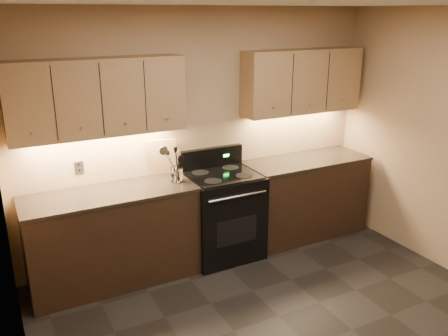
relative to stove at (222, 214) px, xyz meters
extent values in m
plane|color=silver|center=(-0.08, -1.68, 2.12)|extent=(4.00, 4.00, 0.00)
cube|color=tan|center=(-0.08, 0.32, 0.82)|extent=(4.00, 0.04, 2.60)
cube|color=tan|center=(-2.08, -1.68, 0.82)|extent=(0.04, 4.00, 2.60)
cube|color=black|center=(-1.18, 0.02, -0.03)|extent=(1.60, 0.60, 0.90)
cube|color=#31271F|center=(-1.18, 0.02, 0.44)|extent=(1.62, 0.62, 0.03)
cube|color=black|center=(1.10, 0.02, -0.03)|extent=(1.44, 0.60, 0.90)
cube|color=#31271F|center=(1.10, 0.02, 0.44)|extent=(1.46, 0.62, 0.03)
cube|color=black|center=(0.00, -0.01, -0.02)|extent=(0.76, 0.65, 0.92)
cube|color=black|center=(0.00, -0.01, 0.45)|extent=(0.70, 0.60, 0.01)
cube|color=black|center=(0.00, 0.28, 0.55)|extent=(0.76, 0.07, 0.22)
cube|color=#19FF33|center=(0.18, 0.24, 0.56)|extent=(0.06, 0.00, 0.03)
cylinder|color=silver|center=(0.00, -0.35, 0.32)|extent=(0.65, 0.02, 0.02)
cube|color=black|center=(0.00, -0.33, -0.07)|extent=(0.46, 0.00, 0.28)
cylinder|color=black|center=(-0.18, -0.16, 0.45)|extent=(0.18, 0.18, 0.00)
cylinder|color=black|center=(0.18, -0.16, 0.45)|extent=(0.18, 0.18, 0.00)
cylinder|color=black|center=(-0.18, 0.14, 0.45)|extent=(0.18, 0.18, 0.00)
cylinder|color=black|center=(0.18, 0.14, 0.45)|extent=(0.18, 0.18, 0.00)
cube|color=#A48252|center=(-1.18, 0.17, 1.32)|extent=(1.60, 0.30, 0.70)
cube|color=#A48252|center=(1.10, 0.17, 1.32)|extent=(1.44, 0.30, 0.70)
cube|color=#B2B5BA|center=(-1.38, 0.31, 0.64)|extent=(0.08, 0.01, 0.12)
cylinder|color=white|center=(-0.50, 0.01, 0.53)|extent=(0.14, 0.14, 0.15)
cylinder|color=white|center=(-0.50, 0.01, 0.46)|extent=(0.12, 0.12, 0.02)
cube|color=tan|center=(-0.56, 0.28, 0.64)|extent=(0.31, 0.14, 0.38)
camera|label=1|loc=(-2.14, -4.15, 2.06)|focal=38.00mm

